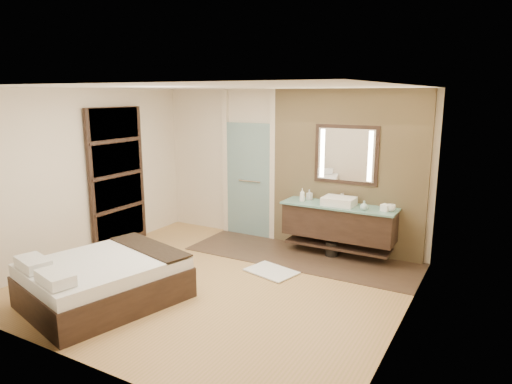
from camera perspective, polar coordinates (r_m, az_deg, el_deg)
The scene contains 15 objects.
floor at distance 6.55m, azimuth -4.97°, elevation -11.37°, with size 5.00×5.00×0.00m, color #A07F43.
tile_strip at distance 7.59m, azimuth 5.72°, elevation -7.98°, with size 3.80×1.30×0.01m, color #3D2921.
stone_wall at distance 7.63m, azimuth 11.22°, elevation 2.41°, with size 2.60×0.08×2.70m, color tan.
vanity at distance 7.53m, azimuth 10.28°, elevation -3.70°, with size 1.85×0.55×0.88m.
mirror_unit at distance 7.53m, azimuth 11.19°, elevation 4.60°, with size 1.06×0.04×0.96m.
frosted_door at distance 8.40m, azimuth -0.92°, elevation 2.10°, with size 1.10×0.12×2.70m.
shoji_partition at distance 8.17m, azimuth -16.94°, elevation 1.76°, with size 0.06×1.20×2.40m.
bed at distance 6.22m, azimuth -18.47°, elevation -10.43°, with size 1.86×2.12×0.70m.
bath_mat at distance 6.91m, azimuth 1.92°, elevation -9.88°, with size 0.72×0.50×0.02m, color silver.
waste_bin at distance 7.62m, azimuth 9.44°, elevation -7.05°, with size 0.20×0.20×0.25m, color black.
tissue_box at distance 7.23m, azimuth 15.89°, elevation -1.89°, with size 0.12×0.12×0.10m, color white.
soap_bottle_a at distance 7.59m, azimuth 5.80°, elevation -0.36°, with size 0.08×0.08×0.22m, color white.
soap_bottle_b at distance 7.72m, azimuth 6.69°, elevation -0.34°, with size 0.08×0.08×0.18m, color #B2B2B2.
soap_bottle_c at distance 7.17m, azimuth 13.36°, elevation -1.65°, with size 0.12×0.12×0.15m, color #A1CACA.
cup at distance 7.23m, azimuth 16.54°, elevation -1.90°, with size 0.13×0.13×0.11m, color white.
Camera 1 is at (3.41, -4.95, 2.61)m, focal length 32.00 mm.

